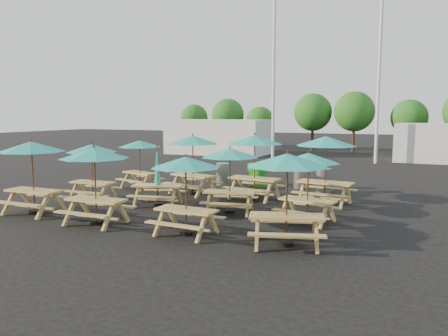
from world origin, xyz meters
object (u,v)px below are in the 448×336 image
at_px(picnic_unit_6, 186,167).
at_px(waste_bin_3, 301,177).
at_px(picnic_unit_7, 230,157).
at_px(picnic_unit_9, 287,166).
at_px(picnic_unit_1, 92,152).
at_px(picnic_unit_4, 158,180).
at_px(picnic_unit_3, 94,158).
at_px(picnic_unit_11, 326,145).
at_px(waste_bin_2, 260,175).
at_px(waste_bin_4, 324,180).
at_px(picnic_unit_8, 255,144).
at_px(picnic_unit_0, 32,151).
at_px(picnic_unit_5, 193,143).
at_px(picnic_unit_2, 140,147).
at_px(waste_bin_0, 223,174).
at_px(waste_bin_1, 254,174).
at_px(picnic_unit_10, 308,162).

relative_size(picnic_unit_6, waste_bin_3, 2.15).
bearing_deg(picnic_unit_7, picnic_unit_9, -57.13).
relative_size(picnic_unit_1, picnic_unit_4, 0.96).
height_order(picnic_unit_3, picnic_unit_11, picnic_unit_11).
distance_m(picnic_unit_4, waste_bin_2, 5.83).
bearing_deg(waste_bin_4, picnic_unit_9, -84.98).
relative_size(picnic_unit_8, waste_bin_2, 2.48).
bearing_deg(picnic_unit_0, picnic_unit_8, 41.64).
height_order(picnic_unit_8, waste_bin_4, picnic_unit_8).
distance_m(picnic_unit_1, picnic_unit_11, 8.68).
height_order(picnic_unit_4, waste_bin_3, picnic_unit_4).
relative_size(picnic_unit_1, picnic_unit_8, 0.87).
relative_size(picnic_unit_3, waste_bin_4, 2.30).
bearing_deg(picnic_unit_0, picnic_unit_5, 58.50).
xyz_separation_m(picnic_unit_2, waste_bin_0, (2.94, 2.36, -1.35)).
bearing_deg(picnic_unit_4, picnic_unit_0, -149.56).
xyz_separation_m(picnic_unit_0, picnic_unit_8, (5.71, 5.35, 0.07)).
xyz_separation_m(picnic_unit_7, picnic_unit_8, (-0.08, 2.56, 0.27)).
xyz_separation_m(picnic_unit_7, waste_bin_0, (-2.60, 5.16, -1.37)).
bearing_deg(picnic_unit_9, waste_bin_1, 97.84).
distance_m(picnic_unit_3, waste_bin_4, 9.73).
height_order(picnic_unit_7, picnic_unit_11, picnic_unit_11).
relative_size(picnic_unit_4, waste_bin_4, 2.24).
distance_m(picnic_unit_5, waste_bin_1, 3.83).
bearing_deg(picnic_unit_8, picnic_unit_7, -81.52).
bearing_deg(picnic_unit_4, picnic_unit_10, -14.48).
relative_size(picnic_unit_0, picnic_unit_6, 1.11).
distance_m(picnic_unit_8, picnic_unit_9, 6.04).
height_order(picnic_unit_6, picnic_unit_11, picnic_unit_11).
bearing_deg(picnic_unit_4, picnic_unit_2, 121.86).
bearing_deg(waste_bin_2, picnic_unit_6, -83.81).
height_order(picnic_unit_3, waste_bin_2, picnic_unit_3).
bearing_deg(picnic_unit_6, picnic_unit_7, 92.64).
xyz_separation_m(picnic_unit_3, picnic_unit_9, (5.76, 0.25, 0.02)).
distance_m(picnic_unit_10, waste_bin_2, 6.87).
bearing_deg(picnic_unit_0, picnic_unit_1, 83.62).
height_order(picnic_unit_2, picnic_unit_11, picnic_unit_11).
bearing_deg(picnic_unit_4, waste_bin_1, 62.36).
bearing_deg(picnic_unit_7, picnic_unit_6, -101.88).
bearing_deg(picnic_unit_3, picnic_unit_8, 60.75).
relative_size(picnic_unit_4, picnic_unit_9, 0.88).
relative_size(waste_bin_1, waste_bin_2, 1.00).
bearing_deg(picnic_unit_8, picnic_unit_3, -111.14).
bearing_deg(waste_bin_2, picnic_unit_8, -74.09).
xyz_separation_m(picnic_unit_8, waste_bin_1, (-1.16, 3.10, -1.65)).
bearing_deg(waste_bin_2, picnic_unit_5, -121.47).
height_order(picnic_unit_4, picnic_unit_6, picnic_unit_4).
bearing_deg(picnic_unit_1, picnic_unit_2, 86.44).
distance_m(picnic_unit_1, waste_bin_1, 7.44).
height_order(waste_bin_2, waste_bin_4, same).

